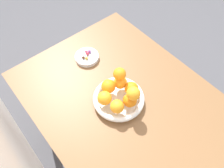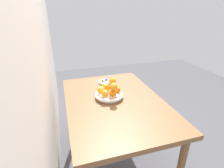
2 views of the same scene
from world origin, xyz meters
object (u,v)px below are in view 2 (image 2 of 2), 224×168
(orange_6, at_px, (114,87))
(candy_ball_0, at_px, (104,81))
(fruit_bowl, at_px, (109,96))
(orange_3, at_px, (117,90))
(orange_1, at_px, (105,93))
(orange_4, at_px, (113,88))
(orange_2, at_px, (113,93))
(dining_table, at_px, (114,110))
(candy_ball_1, at_px, (103,81))
(candy_ball_3, at_px, (107,80))
(candy_ball_2, at_px, (106,80))
(orange_0, at_px, (101,90))
(orange_5, at_px, (106,87))
(candy_ball_4, at_px, (105,80))
(candy_dish, at_px, (105,82))
(orange_7, at_px, (112,81))

(orange_6, height_order, candy_ball_0, orange_6)
(fruit_bowl, xyz_separation_m, orange_3, (-0.02, -0.06, 0.05))
(orange_1, bearing_deg, fruit_bowl, -47.28)
(orange_1, bearing_deg, orange_6, -107.40)
(orange_4, bearing_deg, orange_2, 162.51)
(dining_table, bearing_deg, candy_ball_1, 1.72)
(orange_4, height_order, candy_ball_3, orange_4)
(candy_ball_2, bearing_deg, orange_1, 164.25)
(dining_table, relative_size, orange_4, 18.37)
(orange_0, bearing_deg, orange_1, -166.69)
(orange_1, distance_m, candy_ball_0, 0.34)
(orange_5, distance_m, candy_ball_1, 0.25)
(fruit_bowl, height_order, orange_3, orange_3)
(orange_5, bearing_deg, orange_6, -165.75)
(orange_0, relative_size, candy_ball_3, 3.64)
(orange_2, relative_size, candy_ball_1, 3.84)
(orange_2, relative_size, candy_ball_4, 4.08)
(candy_dish, distance_m, orange_5, 0.26)
(orange_6, bearing_deg, dining_table, -36.78)
(fruit_bowl, xyz_separation_m, candy_ball_3, (0.31, -0.07, 0.01))
(dining_table, bearing_deg, orange_3, -40.66)
(candy_dish, xyz_separation_m, orange_7, (-0.26, 0.00, 0.12))
(orange_0, relative_size, orange_6, 1.07)
(candy_ball_2, bearing_deg, candy_ball_1, 102.37)
(orange_1, bearing_deg, candy_ball_2, -15.75)
(candy_dish, distance_m, orange_4, 0.27)
(orange_5, height_order, candy_ball_2, orange_5)
(candy_dish, bearing_deg, orange_7, 179.73)
(orange_5, relative_size, candy_ball_1, 4.04)
(orange_0, bearing_deg, candy_ball_2, -21.74)
(fruit_bowl, relative_size, candy_ball_2, 13.71)
(fruit_bowl, xyz_separation_m, orange_5, (0.06, 0.01, 0.05))
(orange_4, bearing_deg, orange_6, 166.52)
(dining_table, height_order, orange_1, orange_1)
(candy_ball_2, bearing_deg, dining_table, 176.51)
(fruit_bowl, relative_size, candy_ball_0, 14.94)
(orange_6, distance_m, candy_ball_3, 0.40)
(candy_ball_1, bearing_deg, candy_ball_3, -73.71)
(orange_0, relative_size, orange_3, 1.00)
(fruit_bowl, xyz_separation_m, candy_ball_0, (0.29, -0.03, 0.01))
(fruit_bowl, xyz_separation_m, candy_ball_1, (0.30, -0.02, 0.01))
(fruit_bowl, distance_m, orange_2, 0.08)
(orange_2, distance_m, candy_ball_1, 0.36)
(dining_table, distance_m, candy_ball_2, 0.38)
(orange_4, relative_size, orange_6, 1.03)
(dining_table, height_order, orange_7, orange_7)
(candy_ball_1, bearing_deg, candy_ball_0, -148.00)
(candy_ball_4, bearing_deg, orange_2, 173.95)
(candy_dish, bearing_deg, candy_ball_4, -30.64)
(orange_2, bearing_deg, orange_3, -48.68)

